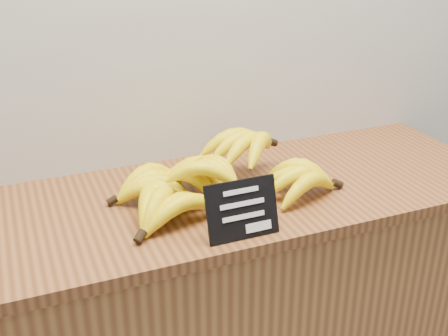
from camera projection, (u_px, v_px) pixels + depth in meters
The scene contains 3 objects.
counter_top at pixel (217, 198), 1.44m from camera, with size 1.56×0.54×0.03m, color brown.
chalkboard_sign at pixel (242, 210), 1.22m from camera, with size 0.16×0.01×0.13m, color black.
banana_pile at pixel (214, 177), 1.40m from camera, with size 0.59×0.41×0.13m.
Camera 1 is at (-0.48, 1.56, 1.58)m, focal length 45.00 mm.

